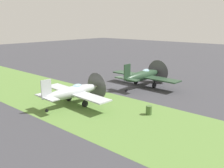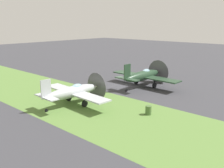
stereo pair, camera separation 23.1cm
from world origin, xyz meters
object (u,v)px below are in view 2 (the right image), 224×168
at_px(airplane_wingman, 73,92).
at_px(ground_crew_chief, 150,70).
at_px(airplane_lead, 144,76).
at_px(fuel_drum, 148,110).

relative_size(airplane_wingman, ground_crew_chief, 5.69).
bearing_deg(airplane_lead, airplane_wingman, -93.91).
height_order(ground_crew_chief, fuel_drum, ground_crew_chief).
height_order(airplane_wingman, fuel_drum, airplane_wingman).
bearing_deg(fuel_drum, ground_crew_chief, 122.79).
xyz_separation_m(airplane_lead, ground_crew_chief, (-3.31, 6.76, -0.68)).
height_order(airplane_lead, fuel_drum, airplane_lead).
xyz_separation_m(airplane_lead, airplane_wingman, (-1.19, -11.68, -0.12)).
distance_m(airplane_lead, ground_crew_chief, 7.56).
height_order(airplane_lead, ground_crew_chief, airplane_lead).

